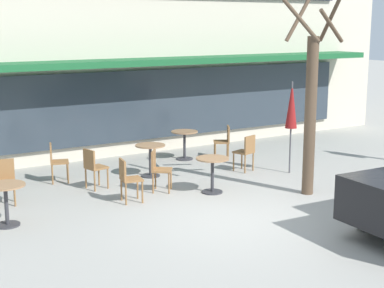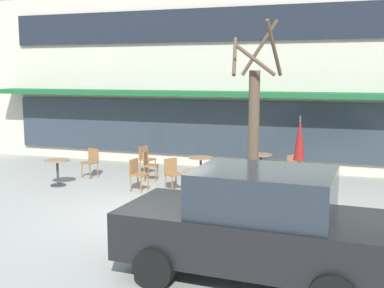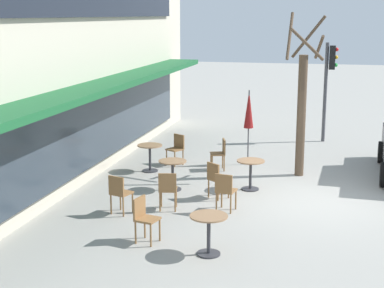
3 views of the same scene
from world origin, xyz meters
TOP-DOWN VIEW (x-y plane):
  - ground_plane at (0.00, 0.00)m, footprint 80.00×80.00m
  - building_facade at (0.00, 9.96)m, footprint 19.80×9.10m
  - cafe_table_near_wall at (1.65, 4.72)m, footprint 0.70×0.70m
  - cafe_table_streetside at (0.06, 3.62)m, footprint 0.70×0.70m
  - cafe_table_by_tree at (0.55, 1.72)m, footprint 0.70×0.70m
  - cafe_table_mid_patio at (-3.71, 1.89)m, footprint 0.70×0.70m
  - patio_umbrella_green_folded at (3.06, 2.15)m, footprint 0.28×0.28m
  - cafe_chair_0 at (-1.99, 4.26)m, footprint 0.50×0.50m
  - cafe_chair_1 at (-1.27, 2.03)m, footprint 0.46×0.46m
  - cafe_chair_2 at (-0.37, 2.41)m, footprint 0.56×0.56m
  - cafe_chair_3 at (2.26, 2.83)m, footprint 0.50×0.50m
  - cafe_chair_4 at (-3.40, 3.23)m, footprint 0.48×0.48m
  - cafe_chair_5 at (-1.49, 3.30)m, footprint 0.47×0.47m
  - cafe_chair_6 at (2.56, 4.19)m, footprint 0.55×0.55m
  - street_tree at (2.23, 0.61)m, footprint 1.11×1.00m

SIDE VIEW (x-z plane):
  - ground_plane at x=0.00m, z-range 0.00..0.00m
  - cafe_table_near_wall at x=1.65m, z-range 0.14..0.90m
  - cafe_table_streetside at x=0.06m, z-range 0.14..0.90m
  - cafe_table_by_tree at x=0.55m, z-range 0.14..0.90m
  - cafe_table_mid_patio at x=-3.71m, z-range 0.14..0.90m
  - cafe_chair_0 at x=-1.99m, z-range 0.08..0.97m
  - cafe_chair_1 at x=-1.27m, z-range 0.08..0.97m
  - cafe_chair_2 at x=-0.37m, z-range 0.08..0.97m
  - cafe_chair_3 at x=2.26m, z-range 0.08..0.97m
  - cafe_chair_4 at x=-3.40m, z-range 0.08..0.97m
  - cafe_chair_5 at x=-1.49m, z-range 0.08..0.97m
  - cafe_chair_6 at x=2.56m, z-range 0.08..0.97m
  - patio_umbrella_green_folded at x=3.06m, z-range 0.53..2.73m
  - street_tree at x=2.23m, z-range -0.26..4.13m
  - building_facade at x=0.00m, z-range 0.00..6.67m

